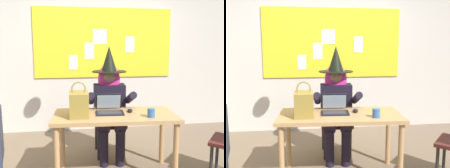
% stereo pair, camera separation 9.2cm
% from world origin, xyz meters
% --- Properties ---
extents(wall_back_bulletin, '(6.12, 1.92, 2.85)m').
position_xyz_m(wall_back_bulletin, '(0.00, 1.70, 1.44)').
color(wall_back_bulletin, beige).
rests_on(wall_back_bulletin, ground).
extents(desk_main, '(1.40, 0.71, 0.73)m').
position_xyz_m(desk_main, '(-0.09, -0.03, 0.63)').
color(desk_main, tan).
rests_on(desk_main, ground).
extents(chair_at_desk, '(0.42, 0.42, 0.91)m').
position_xyz_m(chair_at_desk, '(-0.07, 0.64, 0.51)').
color(chair_at_desk, '#4C1E19').
rests_on(chair_at_desk, ground).
extents(person_costumed, '(0.61, 0.71, 1.49)m').
position_xyz_m(person_costumed, '(-0.07, 0.52, 0.81)').
color(person_costumed, black).
rests_on(person_costumed, ground).
extents(laptop, '(0.33, 0.32, 0.21)m').
position_xyz_m(laptop, '(-0.14, 0.04, 0.78)').
color(laptop, black).
rests_on(laptop, desk_main).
extents(computer_mouse, '(0.08, 0.11, 0.03)m').
position_xyz_m(computer_mouse, '(0.09, 0.02, 0.75)').
color(computer_mouse, black).
rests_on(computer_mouse, desk_main).
extents(handbag, '(0.20, 0.30, 0.38)m').
position_xyz_m(handbag, '(-0.49, -0.06, 0.87)').
color(handbag, olive).
rests_on(handbag, desk_main).
extents(coffee_mug, '(0.08, 0.08, 0.09)m').
position_xyz_m(coffee_mug, '(0.27, -0.22, 0.78)').
color(coffee_mug, '#336099').
rests_on(coffee_mug, desk_main).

